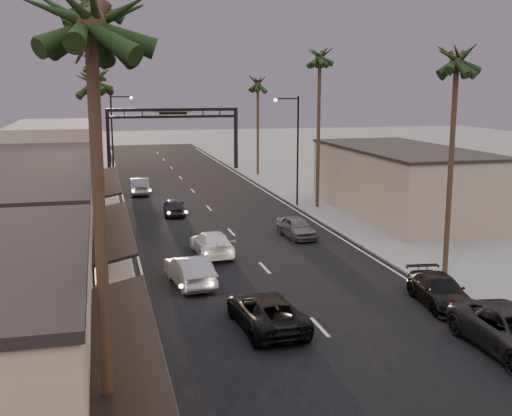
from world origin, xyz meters
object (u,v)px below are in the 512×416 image
arch (173,123)px  palm_ra (457,52)px  streetlight_left (115,134)px  palm_la (89,2)px  curbside_black (440,291)px  palm_lc (94,75)px  palm_far (97,72)px  palm_rc (258,80)px  oncoming_silver (190,271)px  oncoming_pickup (267,312)px  palm_rb (320,52)px  streetlight_right (295,142)px  palm_ld (93,56)px

arch → palm_ra: size_ratio=1.15×
streetlight_left → palm_la: 49.41m
streetlight_left → curbside_black: streetlight_left is taller
palm_lc → palm_ra: bearing=-34.9°
palm_lc → palm_far: size_ratio=0.92×
palm_far → palm_rc: bearing=-39.6°
palm_far → oncoming_silver: (3.90, -52.00, -10.70)m
palm_lc → oncoming_pickup: palm_lc is taller
palm_rb → palm_far: size_ratio=1.08×
streetlight_right → streetlight_left: 18.99m
palm_lc → oncoming_silver: size_ratio=2.70×
palm_ra → palm_rc: size_ratio=1.08×
palm_ld → palm_rb: bearing=-32.6°
streetlight_right → palm_ld: 19.78m
palm_lc → palm_far: bearing=89.6°
palm_rb → oncoming_pickup: palm_rb is taller
streetlight_left → oncoming_pickup: streetlight_left is taller
palm_rc → curbside_black: bearing=-93.1°
palm_ld → palm_rc: (17.20, 9.00, -1.95)m
palm_lc → palm_rc: 32.86m
palm_ra → oncoming_pickup: (-10.76, -4.55, -10.73)m
oncoming_pickup → arch: bearing=-95.9°
arch → streetlight_right: 25.94m
palm_far → oncoming_silver: palm_far is taller
streetlight_left → curbside_black: (13.12, -37.72, -4.65)m
palm_la → palm_rc: size_ratio=1.08×
streetlight_right → oncoming_silver: 22.58m
palm_ld → streetlight_right: bearing=-32.8°
streetlight_left → palm_ld: (-1.68, -3.00, 7.09)m
palm_rc → oncoming_silver: size_ratio=2.70×
palm_lc → palm_ra: size_ratio=0.92×
palm_ra → palm_rb: 20.02m
arch → streetlight_right: bearing=-74.5°
palm_ld → palm_rc: palm_ld is taller
oncoming_pickup → curbside_black: bearing=-177.8°
palm_rc → palm_far: size_ratio=0.92×
streetlight_right → palm_la: 39.68m
palm_rb → curbside_black: size_ratio=3.06×
palm_far → curbside_black: size_ratio=2.84×
curbside_black → palm_rb: bearing=90.5°
oncoming_pickup → streetlight_right: bearing=-113.0°
palm_far → oncoming_silver: size_ratio=2.92×
oncoming_pickup → streetlight_left: bearing=-86.4°
palm_lc → palm_rb: 19.07m
streetlight_right → oncoming_pickup: (-9.08, -25.55, -4.61)m
palm_lc → palm_rb: bearing=24.9°
streetlight_left → palm_rb: 22.07m
arch → palm_la: (-8.60, -61.00, 5.91)m
palm_lc → palm_ld: palm_ld is taller
palm_la → palm_far: size_ratio=1.00×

